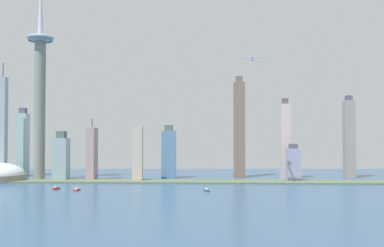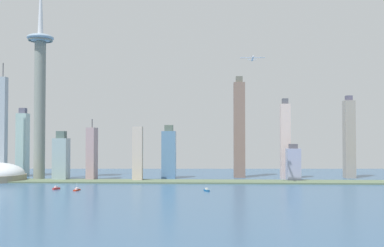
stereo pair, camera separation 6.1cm
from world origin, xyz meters
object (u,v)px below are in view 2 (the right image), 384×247
Objects in this scene: boat_4 at (207,190)px; skyscraper_9 at (61,158)px; observation_tower at (40,83)px; skyscraper_5 at (138,154)px; skyscraper_4 at (349,138)px; boat_2 at (77,190)px; skyscraper_1 at (239,129)px; skyscraper_8 at (92,154)px; boat_1 at (56,188)px; skyscraper_0 at (2,127)px; skyscraper_2 at (293,164)px; airplane at (253,58)px; skyscraper_10 at (169,154)px; skyscraper_3 at (23,143)px; skyscraper_6 at (285,140)px.

skyscraper_9 is at bearing -145.62° from boat_4.
observation_tower reaches higher than skyscraper_5.
skyscraper_4 is 1.77× the size of skyscraper_9.
skyscraper_9 is at bearing -144.20° from boat_2.
skyscraper_1 is at bearing 140.17° from boat_4.
boat_1 is at bearing -95.15° from skyscraper_8.
skyscraper_2 is (480.97, -35.11, -58.55)m from skyscraper_0.
boat_2 is (18.76, -145.58, -40.62)m from skyscraper_8.
skyscraper_4 is at bearing 11.77° from skyscraper_5.
airplane is (410.01, -125.92, 92.60)m from skyscraper_0.
observation_tower is 24.91× the size of boat_2.
skyscraper_5 is 8.36× the size of boat_1.
airplane is (248.90, -95.43, 136.02)m from skyscraper_8.
observation_tower is 3.52× the size of skyscraper_8.
skyscraper_9 is 137.62m from boat_1.
boat_4 is at bearing -70.09° from skyscraper_10.
boat_4 is at bearing -104.92° from skyscraper_1.
boat_1 is (-132.70, -169.22, -39.62)m from skyscraper_10.
skyscraper_3 is 0.91× the size of skyscraper_6.
skyscraper_5 is 0.96× the size of skyscraper_10.
skyscraper_10 is 195.37m from boat_4.
boat_2 is at bearing -75.73° from airplane.
skyscraper_1 reaches higher than skyscraper_10.
skyscraper_3 is at bearing -111.67° from airplane.
skyscraper_1 is 4.97× the size of airplane.
boat_1 is (-88.74, -116.46, -40.90)m from skyscraper_5.
observation_tower is 4.04× the size of skyscraper_5.
skyscraper_1 is at bearing 10.27° from observation_tower.
skyscraper_5 is 6.17× the size of boat_2.
airplane is at bearing -23.65° from skyscraper_3.
skyscraper_1 reaches higher than skyscraper_8.
skyscraper_9 reaches higher than boat_1.
observation_tower is 2.48× the size of skyscraper_4.
observation_tower is 338.01m from skyscraper_1.
airplane is at bearing -86.47° from skyscraper_1.
skyscraper_3 is 1.36× the size of skyscraper_10.
skyscraper_5 is 242.52m from skyscraper_6.
observation_tower is at bearing -103.70° from airplane.
airplane is (230.15, 50.16, 176.64)m from boat_2.
skyscraper_0 is at bearing 175.83° from skyscraper_2.
boat_1 is (133.47, -211.12, -55.65)m from skyscraper_3.
boat_1 is (-331.93, -129.23, -25.17)m from skyscraper_2.
observation_tower is 1.99× the size of skyscraper_1.
skyscraper_6 is at bearing 5.80° from skyscraper_9.
skyscraper_9 reaches higher than skyscraper_2.
observation_tower reaches higher than boat_2.
observation_tower is 142.78m from skyscraper_8.
skyscraper_8 is 7.07× the size of boat_2.
skyscraper_8 is at bearing 167.23° from skyscraper_5.
skyscraper_9 is at bearing -172.70° from skyscraper_4.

